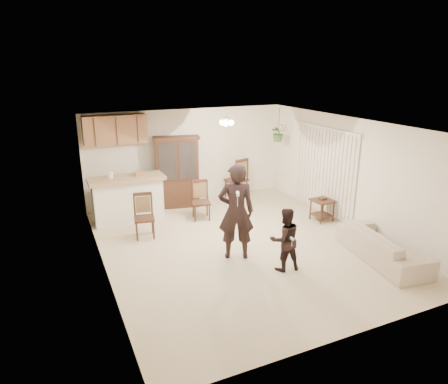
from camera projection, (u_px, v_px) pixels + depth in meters
name	position (u px, v px, depth m)	size (l,w,h in m)	color
floor	(241.00, 245.00, 8.34)	(6.50, 6.50, 0.00)	#BDB18F
ceiling	(243.00, 125.00, 7.58)	(5.50, 6.50, 0.02)	silver
wall_back	(188.00, 156.00, 10.78)	(5.50, 0.02, 2.50)	white
wall_front	(356.00, 256.00, 5.14)	(5.50, 0.02, 2.50)	white
wall_left	(100.00, 207.00, 6.88)	(0.02, 6.50, 2.50)	white
wall_right	(350.00, 173.00, 9.04)	(0.02, 6.50, 2.50)	white
breakfast_bar	(128.00, 201.00, 9.51)	(1.60, 0.55, 1.00)	white
bar_top	(126.00, 179.00, 9.34)	(1.75, 0.70, 0.08)	tan
upper_cabinets	(115.00, 130.00, 9.62)	(1.50, 0.34, 0.70)	#8F5D3E
vertical_blinds	(324.00, 171.00, 9.85)	(0.06, 2.30, 2.10)	silver
ceiling_fixture	(226.00, 122.00, 8.73)	(0.36, 0.36, 0.20)	#FFE7BF
hanging_plant	(279.00, 133.00, 10.76)	(0.43, 0.37, 0.48)	#346026
plant_cord	(279.00, 120.00, 10.66)	(0.01, 0.01, 0.65)	black
sofa	(383.00, 242.00, 7.61)	(1.87, 0.73, 0.73)	#EDE2C3
adult	(236.00, 214.00, 7.56)	(0.66, 0.43, 1.80)	black
child	(285.00, 235.00, 7.16)	(0.66, 0.51, 1.35)	black
china_hutch	(177.00, 173.00, 10.38)	(1.25, 0.71, 1.86)	#341A13
side_table	(322.00, 210.00, 9.58)	(0.51, 0.51, 0.58)	#341A13
chair_bar	(145.00, 225.00, 8.66)	(0.50, 0.50, 0.96)	#341A13
chair_hutch_left	(201.00, 209.00, 9.68)	(0.50, 0.50, 0.95)	#341A13
chair_hutch_right	(236.00, 186.00, 11.25)	(0.63, 0.63, 1.15)	#341A13
controller_adult	(238.00, 194.00, 6.98)	(0.05, 0.16, 0.05)	white
controller_child	(292.00, 239.00, 6.89)	(0.03, 0.10, 0.03)	white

